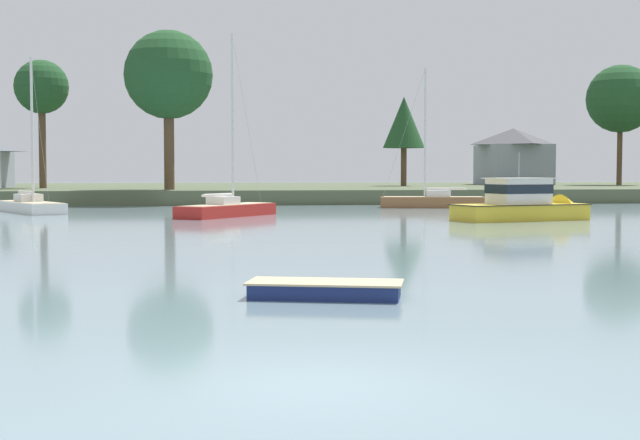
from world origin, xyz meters
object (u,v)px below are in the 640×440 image
object	(u,v)px
sailboat_red	(227,213)
dinghy_navy	(325,292)
sailboat_wood	(433,205)
sailboat_white	(30,209)
cruiser_yellow	(532,210)

from	to	relation	value
sailboat_red	dinghy_navy	bearing A→B (deg)	-88.87
sailboat_red	sailboat_wood	size ratio (longest dim) A/B	1.05
sailboat_white	sailboat_wood	xyz separation A→B (m)	(31.63, 4.14, 0.01)
cruiser_yellow	sailboat_wood	xyz separation A→B (m)	(-1.16, 18.93, -0.36)
sailboat_white	dinghy_navy	size ratio (longest dim) A/B	2.95
sailboat_red	sailboat_wood	world-z (taller)	sailboat_red
cruiser_yellow	sailboat_wood	distance (m)	18.97
dinghy_navy	sailboat_white	bearing A→B (deg)	107.48
dinghy_navy	sailboat_wood	bearing A→B (deg)	71.86
dinghy_navy	cruiser_yellow	bearing A→B (deg)	60.95
sailboat_red	sailboat_wood	xyz separation A→B (m)	(17.56, 12.07, -0.00)
dinghy_navy	sailboat_red	distance (m)	39.20
sailboat_white	dinghy_navy	bearing A→B (deg)	-72.52
dinghy_navy	sailboat_wood	world-z (taller)	sailboat_wood
cruiser_yellow	sailboat_wood	world-z (taller)	sailboat_wood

